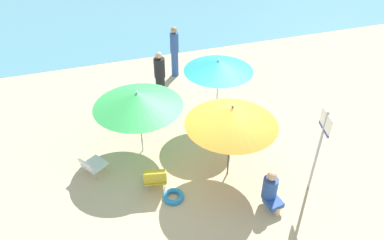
{
  "coord_description": "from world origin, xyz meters",
  "views": [
    {
      "loc": [
        -2.48,
        -6.09,
        6.14
      ],
      "look_at": [
        -0.15,
        1.02,
        0.7
      ],
      "focal_mm": 33.91,
      "sensor_mm": 36.0,
      "label": 1
    }
  ],
  "objects": [
    {
      "name": "umbrella_teal",
      "position": [
        0.74,
        1.58,
        1.83
      ],
      "size": [
        1.8,
        1.8,
        2.04
      ],
      "color": "silver",
      "rests_on": "ground_plane"
    },
    {
      "name": "umbrella_orange",
      "position": [
        0.27,
        -0.41,
        1.7
      ],
      "size": [
        2.02,
        2.02,
        1.97
      ],
      "color": "#4C4C51",
      "rests_on": "ground_plane"
    },
    {
      "name": "person_c",
      "position": [
        -0.43,
        3.27,
        0.8
      ],
      "size": [
        0.33,
        0.33,
        1.61
      ],
      "rotation": [
        0.0,
        0.0,
        3.59
      ],
      "color": "black",
      "rests_on": "ground_plane"
    },
    {
      "name": "ground_plane",
      "position": [
        0.0,
        0.0,
        0.0
      ],
      "size": [
        40.0,
        40.0,
        0.0
      ],
      "primitive_type": "plane",
      "color": "#D3BC8C"
    },
    {
      "name": "person_b",
      "position": [
        0.42,
        4.64,
        0.9
      ],
      "size": [
        0.28,
        0.28,
        1.74
      ],
      "rotation": [
        0.0,
        0.0,
        1.02
      ],
      "color": "#2D519E",
      "rests_on": "ground_plane"
    },
    {
      "name": "swim_ring",
      "position": [
        -1.16,
        -0.74,
        0.05
      ],
      "size": [
        0.47,
        0.47,
        0.11
      ],
      "primitive_type": "torus",
      "color": "#238CD8",
      "rests_on": "ground_plane"
    },
    {
      "name": "warning_sign",
      "position": [
        1.87,
        -1.38,
        1.4
      ],
      "size": [
        0.17,
        0.52,
        2.11
      ],
      "rotation": [
        0.0,
        0.0,
        -0.27
      ],
      "color": "#ADADB2",
      "rests_on": "ground_plane"
    },
    {
      "name": "beach_chair_c",
      "position": [
        -2.78,
        0.58,
        0.31
      ],
      "size": [
        0.74,
        0.72,
        0.58
      ],
      "rotation": [
        0.0,
        0.0,
        0.59
      ],
      "color": "white",
      "rests_on": "ground_plane"
    },
    {
      "name": "person_a",
      "position": [
        0.75,
        -1.57,
        0.45
      ],
      "size": [
        0.37,
        0.56,
        0.94
      ],
      "rotation": [
        0.0,
        0.0,
        4.85
      ],
      "color": "#2D519E",
      "rests_on": "ground_plane"
    },
    {
      "name": "beach_chair_b",
      "position": [
        -0.89,
        2.34,
        0.35
      ],
      "size": [
        0.71,
        0.76,
        0.67
      ],
      "rotation": [
        0.0,
        0.0,
        -2.14
      ],
      "color": "teal",
      "rests_on": "ground_plane"
    },
    {
      "name": "beach_chair_a",
      "position": [
        -1.46,
        -0.31,
        0.31
      ],
      "size": [
        0.62,
        0.67,
        0.65
      ],
      "rotation": [
        0.0,
        0.0,
        1.36
      ],
      "color": "gold",
      "rests_on": "ground_plane"
    },
    {
      "name": "umbrella_green",
      "position": [
        -1.47,
        1.06,
        1.56
      ],
      "size": [
        2.14,
        2.14,
        1.8
      ],
      "color": "silver",
      "rests_on": "ground_plane"
    }
  ]
}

